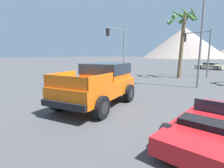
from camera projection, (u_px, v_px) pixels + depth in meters
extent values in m
plane|color=#424244|center=(95.00, 105.00, 8.46)|extent=(320.00, 320.00, 0.00)
cube|color=orange|center=(97.00, 88.00, 8.19)|extent=(3.36, 4.93, 0.68)
cube|color=orange|center=(106.00, 71.00, 8.86)|extent=(2.41, 2.48, 0.79)
cube|color=#1E2833|center=(106.00, 68.00, 8.84)|extent=(2.46, 2.53, 0.51)
cube|color=orange|center=(61.00, 78.00, 7.42)|extent=(0.64, 1.74, 0.48)
cube|color=orange|center=(101.00, 81.00, 6.55)|extent=(0.64, 1.74, 0.48)
cube|color=orange|center=(65.00, 82.00, 6.23)|extent=(1.89, 0.69, 0.48)
cube|color=black|center=(118.00, 85.00, 10.26)|extent=(1.96, 0.78, 0.24)
cube|color=black|center=(63.00, 105.00, 6.20)|extent=(1.96, 0.78, 0.24)
cylinder|color=black|center=(94.00, 89.00, 9.96)|extent=(0.56, 0.94, 0.89)
cylinder|color=#232326|center=(94.00, 89.00, 9.96)|extent=(0.45, 0.56, 0.49)
cylinder|color=black|center=(129.00, 93.00, 9.02)|extent=(0.56, 0.94, 0.89)
cylinder|color=#232326|center=(129.00, 93.00, 9.02)|extent=(0.45, 0.56, 0.49)
cylinder|color=black|center=(59.00, 101.00, 7.50)|extent=(0.56, 0.94, 0.89)
cylinder|color=#232326|center=(59.00, 101.00, 7.50)|extent=(0.45, 0.56, 0.49)
cylinder|color=black|center=(101.00, 107.00, 6.56)|extent=(0.56, 0.94, 0.89)
cylinder|color=#232326|center=(101.00, 107.00, 6.56)|extent=(0.45, 0.56, 0.49)
cube|color=red|center=(215.00, 126.00, 5.01)|extent=(2.05, 4.63, 0.43)
cube|color=#1E2833|center=(220.00, 108.00, 5.31)|extent=(1.50, 0.16, 0.38)
cube|color=black|center=(210.00, 124.00, 4.37)|extent=(1.45, 0.72, 0.16)
cylinder|color=black|center=(198.00, 110.00, 6.61)|extent=(0.26, 0.66, 0.65)
cylinder|color=#9E9EA3|center=(198.00, 110.00, 6.61)|extent=(0.26, 0.37, 0.36)
cylinder|color=black|center=(166.00, 136.00, 4.53)|extent=(0.26, 0.66, 0.65)
cylinder|color=#9E9EA3|center=(166.00, 136.00, 4.53)|extent=(0.26, 0.37, 0.36)
cube|color=tan|center=(210.00, 67.00, 28.64)|extent=(4.40, 2.23, 0.55)
cube|color=tan|center=(211.00, 64.00, 28.48)|extent=(1.95, 1.71, 0.41)
cube|color=#1E2833|center=(211.00, 63.00, 28.47)|extent=(1.99, 1.75, 0.25)
cylinder|color=black|center=(199.00, 67.00, 29.19)|extent=(0.65, 0.30, 0.63)
cylinder|color=#9E9EA3|center=(199.00, 67.00, 29.19)|extent=(0.37, 0.27, 0.35)
cylinder|color=black|center=(204.00, 67.00, 30.18)|extent=(0.65, 0.30, 0.63)
cylinder|color=#9E9EA3|center=(204.00, 67.00, 30.18)|extent=(0.37, 0.27, 0.35)
cylinder|color=black|center=(216.00, 68.00, 27.15)|extent=(0.65, 0.30, 0.63)
cylinder|color=#9E9EA3|center=(216.00, 68.00, 27.15)|extent=(0.37, 0.27, 0.35)
cylinder|color=black|center=(220.00, 68.00, 28.14)|extent=(0.65, 0.30, 0.63)
cylinder|color=#9E9EA3|center=(220.00, 68.00, 28.14)|extent=(0.37, 0.27, 0.35)
cylinder|color=slate|center=(209.00, 53.00, 18.41)|extent=(0.16, 0.16, 5.04)
cylinder|color=slate|center=(195.00, 32.00, 19.11)|extent=(3.11, 0.11, 0.11)
cube|color=black|center=(184.00, 38.00, 20.02)|extent=(0.34, 0.26, 0.90)
sphere|color=red|center=(185.00, 36.00, 20.08)|extent=(0.20, 0.20, 0.20)
sphere|color=orange|center=(185.00, 38.00, 20.12)|extent=(0.20, 0.20, 0.20)
sphere|color=green|center=(185.00, 40.00, 20.17)|extent=(0.20, 0.20, 0.20)
cylinder|color=slate|center=(124.00, 51.00, 23.63)|extent=(0.16, 0.16, 5.84)
cylinder|color=slate|center=(115.00, 29.00, 21.99)|extent=(0.11, 3.41, 0.11)
cube|color=black|center=(108.00, 32.00, 21.18)|extent=(0.26, 0.34, 0.90)
sphere|color=red|center=(107.00, 30.00, 21.23)|extent=(0.20, 0.20, 0.20)
sphere|color=orange|center=(107.00, 32.00, 21.28)|extent=(0.20, 0.20, 0.20)
sphere|color=green|center=(107.00, 35.00, 21.32)|extent=(0.20, 0.20, 0.20)
cylinder|color=slate|center=(202.00, 24.00, 12.09)|extent=(0.14, 0.14, 8.96)
cylinder|color=brown|center=(182.00, 46.00, 18.04)|extent=(0.36, 0.92, 6.59)
cone|color=#427533|center=(193.00, 13.00, 16.69)|extent=(0.49, 1.96, 1.16)
cone|color=#427533|center=(190.00, 15.00, 17.52)|extent=(1.58, 1.16, 1.08)
cone|color=#427533|center=(186.00, 17.00, 17.93)|extent=(1.45, 0.41, 1.37)
cone|color=#427533|center=(175.00, 18.00, 18.36)|extent=(1.21, 1.90, 1.53)
cone|color=#427533|center=(175.00, 15.00, 17.68)|extent=(0.80, 1.56, 1.01)
cone|color=#427533|center=(177.00, 13.00, 16.86)|extent=(1.79, 0.72, 1.19)
cone|color=#427533|center=(187.00, 13.00, 16.42)|extent=(1.45, 1.49, 1.45)
cone|color=gray|center=(189.00, 47.00, 126.14)|extent=(52.07, 52.07, 14.88)
cone|color=gray|center=(183.00, 43.00, 117.08)|extent=(54.00, 54.00, 20.45)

